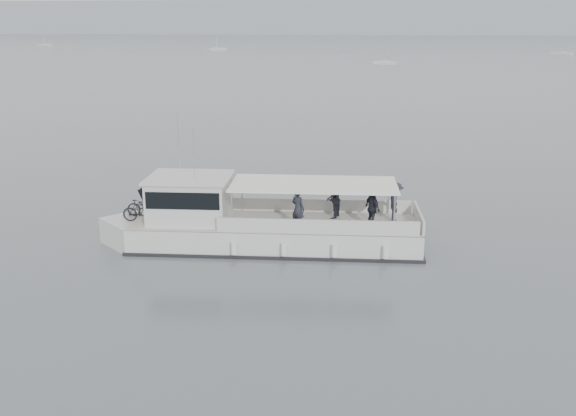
# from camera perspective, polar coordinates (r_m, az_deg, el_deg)

# --- Properties ---
(ground) EXTENTS (1400.00, 1400.00, 0.00)m
(ground) POSITION_cam_1_polar(r_m,az_deg,el_deg) (27.63, -4.23, -1.80)
(ground) COLOR #535B62
(ground) RESTS_ON ground
(headland) EXTENTS (1400.00, 90.00, 28.00)m
(headland) POSITION_cam_1_polar(r_m,az_deg,el_deg) (585.61, 9.16, 16.36)
(headland) COLOR #939EA8
(headland) RESTS_ON ground
(tour_boat) EXTENTS (12.83, 4.10, 5.34)m
(tour_boat) POSITION_cam_1_polar(r_m,az_deg,el_deg) (25.17, -3.65, -1.48)
(tour_boat) COLOR silver
(tour_boat) RESTS_ON ground
(moored_fleet) EXTENTS (382.42, 339.54, 10.72)m
(moored_fleet) POSITION_cam_1_polar(r_m,az_deg,el_deg) (212.11, -10.58, 13.57)
(moored_fleet) COLOR silver
(moored_fleet) RESTS_ON ground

